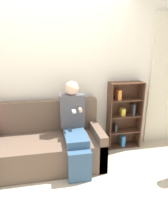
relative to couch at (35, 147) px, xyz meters
The scene contains 5 objects.
ground_plane 0.67m from the couch, 59.56° to the right, with size 14.00×14.00×0.00m, color beige.
back_wall 1.11m from the couch, 55.02° to the left, with size 10.00×0.06×2.55m.
couch is the anchor object (origin of this frame).
adult_seated 0.69m from the couch, 10.59° to the right, with size 0.37×0.78×1.24m.
bookshelf 1.57m from the couch, 11.62° to the left, with size 0.57×0.23×1.16m.
Camera 1 is at (-0.11, -2.23, 1.75)m, focal length 32.00 mm.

